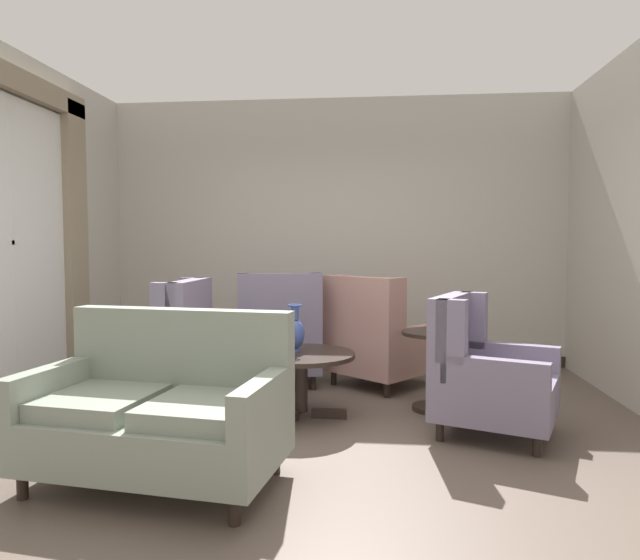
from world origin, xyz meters
TOP-DOWN VIEW (x-y plane):
  - ground at (0.00, 0.00)m, footprint 7.39×7.39m
  - wall_back at (0.00, 2.64)m, footprint 5.40×0.08m
  - wall_left at (-2.62, 0.79)m, footprint 0.08×3.70m
  - baseboard_back at (0.00, 2.58)m, footprint 5.24×0.03m
  - window_with_curtains at (-2.52, 0.53)m, footprint 0.12×2.17m
  - coffee_table at (-0.11, 0.48)m, footprint 0.85×0.85m
  - porcelain_vase at (-0.16, 0.53)m, footprint 0.15×0.15m
  - settee at (-0.76, -0.81)m, footprint 1.51×0.99m
  - armchair_foreground_right at (1.26, 0.23)m, footprint 1.02×1.00m
  - armchair_near_sideboard at (-1.29, 0.56)m, footprint 0.84×0.78m
  - armchair_beside_settee at (0.48, 1.54)m, footprint 1.17×1.18m
  - armchair_near_window at (-0.47, 1.50)m, footprint 0.94×0.95m
  - side_table at (0.95, 0.77)m, footprint 0.51×0.51m

SIDE VIEW (x-z plane):
  - ground at x=0.00m, z-range 0.00..0.00m
  - baseboard_back at x=0.00m, z-range 0.00..0.12m
  - side_table at x=0.95m, z-range 0.07..0.73m
  - settee at x=-0.76m, z-range -0.08..0.89m
  - coffee_table at x=-0.11m, z-range 0.16..0.68m
  - armchair_foreground_right at x=1.26m, z-range -0.07..0.93m
  - armchair_beside_settee at x=0.48m, z-range -0.09..0.98m
  - armchair_near_sideboard at x=-1.29m, z-range -0.09..0.99m
  - armchair_near_window at x=-0.47m, z-range -0.09..1.01m
  - porcelain_vase at x=-0.16m, z-range 0.48..0.86m
  - wall_back at x=0.00m, z-range 0.00..3.03m
  - wall_left at x=-2.62m, z-range 0.00..3.03m
  - window_with_curtains at x=-2.52m, z-range 0.19..2.90m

